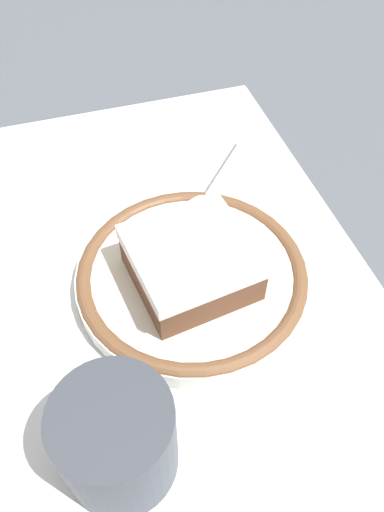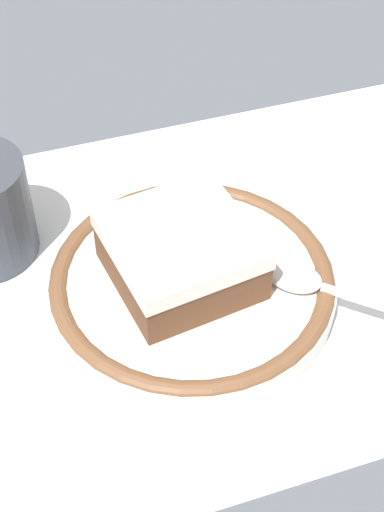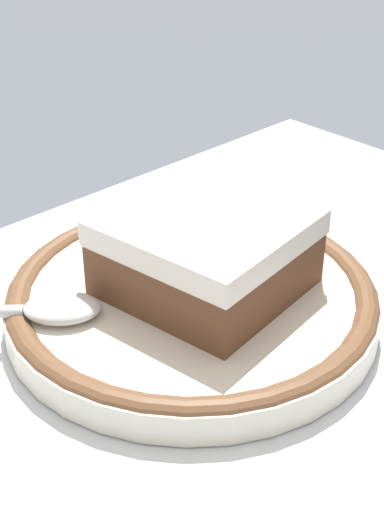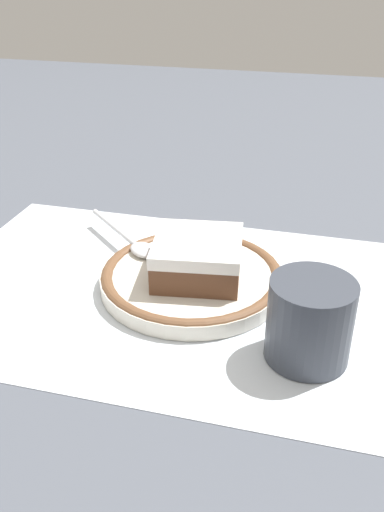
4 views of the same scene
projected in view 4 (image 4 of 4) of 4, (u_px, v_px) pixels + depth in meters
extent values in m
plane|color=#4C515B|center=(183.00, 294.00, 0.58)|extent=(2.40, 2.40, 0.00)
cube|color=silver|center=(183.00, 293.00, 0.58)|extent=(0.53, 0.34, 0.00)
cylinder|color=silver|center=(192.00, 279.00, 0.59)|extent=(0.19, 0.19, 0.02)
torus|color=brown|center=(192.00, 276.00, 0.58)|extent=(0.19, 0.19, 0.01)
cube|color=brown|center=(198.00, 263.00, 0.57)|extent=(0.10, 0.10, 0.03)
cube|color=white|center=(198.00, 245.00, 0.56)|extent=(0.10, 0.10, 0.01)
ellipsoid|color=silver|center=(143.00, 250.00, 0.62)|extent=(0.05, 0.04, 0.01)
cylinder|color=silver|center=(114.00, 227.00, 0.67)|extent=(0.09, 0.08, 0.01)
cylinder|color=#383D47|center=(310.00, 321.00, 0.47)|extent=(0.07, 0.07, 0.07)
cylinder|color=silver|center=(307.00, 341.00, 0.48)|extent=(0.06, 0.06, 0.03)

